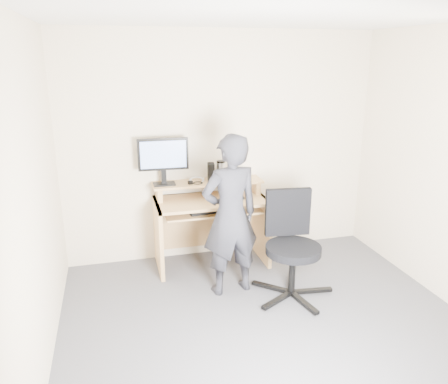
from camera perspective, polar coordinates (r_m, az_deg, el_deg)
name	(u,v)px	position (r m, az deg, el deg)	size (l,w,h in m)	color
ground	(275,337)	(3.82, 6.68, -18.25)	(3.50, 3.50, 0.00)	#4E4F53
back_wall	(222,147)	(4.88, -0.23, 5.88)	(3.50, 0.02, 2.50)	beige
ceiling	(288,11)	(3.13, 8.39, 22.38)	(3.50, 3.50, 0.02)	white
desk	(210,215)	(4.81, -1.88, -2.98)	(1.20, 0.60, 0.91)	tan
monitor	(163,157)	(4.61, -7.94, 4.52)	(0.53, 0.15, 0.50)	black
external_drive	(211,172)	(4.75, -1.71, 2.58)	(0.07, 0.13, 0.20)	black
travel_mug	(221,171)	(4.78, -0.41, 2.70)	(0.09, 0.09, 0.20)	#B0B0B5
smartphone	(234,180)	(4.79, 1.32, 1.56)	(0.07, 0.13, 0.01)	black
charger	(190,183)	(4.67, -4.42, 1.23)	(0.04, 0.04, 0.04)	black
headphones	(197,180)	(4.79, -3.57, 1.55)	(0.16, 0.16, 0.02)	silver
keyboard	(210,210)	(4.61, -1.88, -2.34)	(0.46, 0.18, 0.03)	black
mouse	(241,198)	(4.65, 2.18, -0.83)	(0.10, 0.06, 0.04)	black
office_chair	(291,241)	(4.20, 8.77, -6.37)	(0.77, 0.78, 0.99)	black
person	(230,216)	(4.10, 0.84, -3.13)	(0.57, 0.37, 1.56)	black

